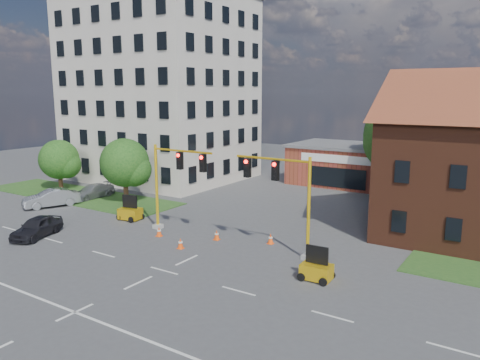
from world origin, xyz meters
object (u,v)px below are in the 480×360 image
(signal_mast_east, at_px, (284,192))
(pickup_white, at_px, (422,231))
(trailer_east, at_px, (317,270))
(sedan_dark, at_px, (37,227))
(trailer_west, at_px, (130,212))
(signal_mast_west, at_px, (174,178))

(signal_mast_east, distance_m, pickup_white, 10.27)
(trailer_east, distance_m, pickup_white, 10.27)
(trailer_east, height_order, pickup_white, trailer_east)
(trailer_east, bearing_deg, sedan_dark, -172.08)
(trailer_east, distance_m, sedan_dark, 19.62)
(signal_mast_east, bearing_deg, pickup_white, 47.05)
(trailer_west, height_order, pickup_white, trailer_west)
(signal_mast_west, height_order, trailer_west, signal_mast_west)
(signal_mast_east, height_order, trailer_west, signal_mast_east)
(trailer_east, bearing_deg, signal_mast_west, 165.63)
(trailer_east, relative_size, sedan_dark, 0.44)
(sedan_dark, bearing_deg, signal_mast_east, 2.01)
(pickup_white, bearing_deg, trailer_west, 93.08)
(trailer_west, xyz_separation_m, pickup_white, (20.42, 6.60, 0.18))
(signal_mast_west, bearing_deg, signal_mast_east, 0.00)
(sedan_dark, bearing_deg, trailer_west, 52.87)
(signal_mast_west, distance_m, trailer_east, 12.79)
(signal_mast_east, relative_size, trailer_west, 3.26)
(trailer_east, relative_size, pickup_white, 0.33)
(trailer_east, bearing_deg, pickup_white, 68.88)
(trailer_west, distance_m, pickup_white, 21.46)
(pickup_white, xyz_separation_m, sedan_dark, (-22.61, -13.23, -0.06))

